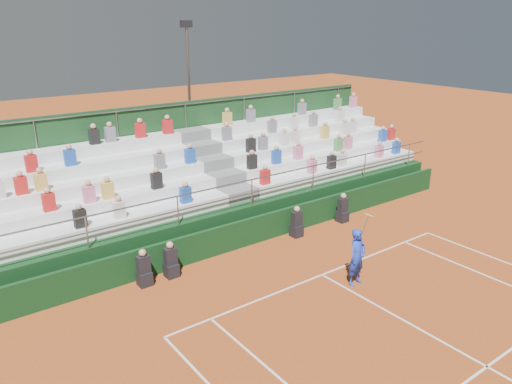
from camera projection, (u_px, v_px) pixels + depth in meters
ground at (322, 275)px, 15.71m from camera, size 90.00×90.00×0.00m
courtside_wall at (261, 228)px, 17.98m from camera, size 20.00×0.15×1.00m
line_officials at (248, 239)px, 17.14m from camera, size 8.87×0.40×1.19m
grandstand at (213, 190)px, 20.25m from camera, size 20.00×5.20×4.40m
tennis_player at (357, 257)px, 14.93m from camera, size 0.88×0.51×2.22m
floodlight_mast at (189, 84)px, 26.08m from camera, size 0.60×0.25×7.60m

